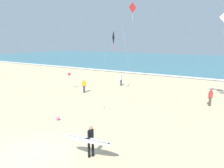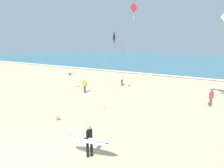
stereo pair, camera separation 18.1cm
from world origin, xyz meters
name	(u,v)px [view 2 (the right image)]	position (x,y,z in m)	size (l,w,h in m)	color
ground_plane	(32,153)	(0.00, 0.00, 0.00)	(160.00, 160.00, 0.00)	#D1BA8E
ocean_water	(201,61)	(0.00, 57.98, 0.04)	(160.00, 60.00, 0.08)	teal
shoreline_foam	(173,76)	(0.00, 28.28, 0.09)	(160.00, 1.41, 0.01)	white
surfer_lead	(88,139)	(2.90, 1.18, 1.05)	(2.62, 1.20, 1.71)	black
kite_diamond_charcoal_near	(114,39)	(-2.41, 12.64, 6.05)	(1.86, 4.99, 6.89)	black
kite_diamond_scarlet_mid	(133,10)	(-4.22, 21.02, 10.15)	(0.95, 2.85, 11.17)	red
bystander_yellow_top	(85,86)	(-5.80, 11.79, 0.81)	(0.33, 0.43, 1.59)	#2D334C
bystander_red_top	(211,98)	(7.24, 13.80, 0.81)	(0.36, 0.39, 1.59)	#4C3D2D
bystander_white_top	(122,80)	(-3.94, 17.36, 0.81)	(0.22, 0.50, 1.59)	#2D334C
lifeguard_flag	(69,79)	(-8.59, 12.28, 1.27)	(0.45, 0.05, 2.10)	silver
beach_ball	(58,118)	(-2.29, 4.11, 0.14)	(0.28, 0.28, 0.28)	pink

